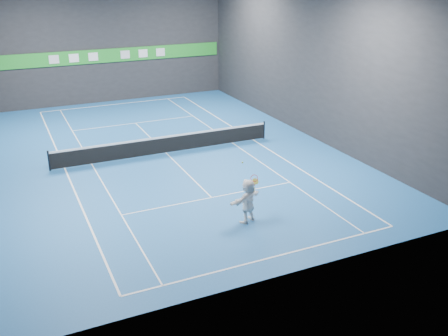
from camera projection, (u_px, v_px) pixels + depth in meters
name	position (u px, v px, depth m)	size (l,w,h in m)	color
ground	(166.00, 153.00, 27.80)	(26.00, 26.00, 0.00)	#1C579A
wall_back	(108.00, 42.00, 37.09)	(18.00, 0.10, 9.00)	#252527
wall_front	(296.00, 148.00, 15.16)	(18.00, 0.10, 9.00)	#252527
wall_right	(307.00, 60.00, 29.62)	(0.10, 26.00, 9.00)	#252527
baseline_near	(273.00, 257.00, 17.77)	(10.98, 0.08, 0.01)	white
baseline_far	(116.00, 104.00, 37.83)	(10.98, 0.08, 0.01)	white
sideline_doubles_left	(65.00, 168.00, 25.67)	(0.08, 23.78, 0.01)	white
sideline_doubles_right	(253.00, 140.00, 29.93)	(0.08, 23.78, 0.01)	white
sideline_singles_left	(92.00, 164.00, 26.21)	(0.06, 23.78, 0.01)	white
sideline_singles_right	(233.00, 143.00, 29.39)	(0.06, 23.78, 0.01)	white
service_line_near	(212.00, 197.00, 22.40)	(8.23, 0.06, 0.01)	white
service_line_far	(136.00, 123.00, 33.20)	(8.23, 0.06, 0.01)	white
center_service_line	(166.00, 153.00, 27.80)	(0.06, 12.80, 0.01)	white
player	(248.00, 201.00, 19.98)	(1.71, 0.54, 1.84)	white
tennis_ball	(242.00, 162.00, 19.26)	(0.07, 0.07, 0.07)	#CBD523
tennis_net	(166.00, 144.00, 27.60)	(12.50, 0.10, 1.07)	black
sponsor_banner	(109.00, 56.00, 37.41)	(17.64, 0.11, 1.00)	green
tennis_racket	(254.00, 180.00, 19.83)	(0.45, 0.29, 0.78)	red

